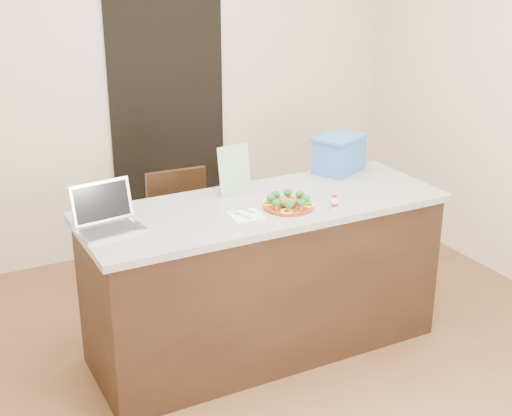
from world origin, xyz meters
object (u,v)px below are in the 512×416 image
napkin (246,216)px  chair (184,231)px  island (264,277)px  laptop (106,216)px  yogurt_bottle (334,203)px  blue_box (339,154)px  plate (288,206)px

napkin → chair: bearing=91.4°
island → chair: bearing=104.9°
napkin → laptop: size_ratio=0.48×
yogurt_bottle → blue_box: size_ratio=0.20×
plate → island: bearing=124.1°
laptop → plate: bearing=-18.2°
plate → napkin: 0.26m
yogurt_bottle → chair: yogurt_bottle is taller
blue_box → island: bearing=177.8°
island → plate: plate is taller
laptop → island: bearing=-11.3°
napkin → yogurt_bottle: bearing=-14.6°
napkin → blue_box: size_ratio=0.43×
island → yogurt_bottle: yogurt_bottle is taller
napkin → blue_box: 0.97m
island → laptop: (-0.88, 0.06, 0.52)m
napkin → yogurt_bottle: size_ratio=2.15×
plate → chair: bearing=108.0°
plate → chair: 1.00m
laptop → chair: bearing=37.6°
plate → blue_box: 0.74m
plate → yogurt_bottle: 0.25m
laptop → blue_box: (1.57, 0.23, 0.06)m
island → plate: size_ratio=7.41×
chair → napkin: bearing=-85.0°
island → blue_box: blue_box is taller
plate → napkin: (-0.26, -0.00, -0.01)m
plate → laptop: bearing=169.1°
napkin → laptop: 0.73m
chair → island: bearing=-71.5°
island → napkin: 0.51m
island → yogurt_bottle: 0.63m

